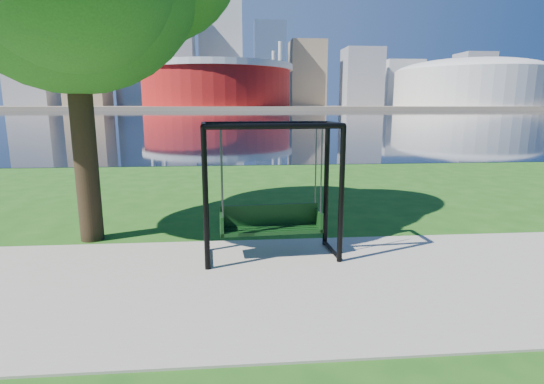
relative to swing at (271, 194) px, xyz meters
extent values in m
plane|color=#1E5114|center=(-0.07, -0.63, -1.12)|extent=(900.00, 900.00, 0.00)
cube|color=#9E937F|center=(-0.07, -1.13, -1.10)|extent=(120.00, 4.00, 0.03)
cube|color=black|center=(-0.07, 101.37, -1.11)|extent=(900.00, 180.00, 0.02)
cube|color=#937F60|center=(-0.07, 305.37, -0.12)|extent=(900.00, 228.00, 2.00)
cylinder|color=maroon|center=(-10.07, 234.37, 11.88)|extent=(80.00, 80.00, 22.00)
cylinder|color=silver|center=(-10.07, 234.37, 21.38)|extent=(83.00, 83.00, 3.00)
cylinder|color=silver|center=(22.83, 253.37, 16.88)|extent=(2.00, 2.00, 32.00)
cylinder|color=silver|center=(-42.98, 253.37, 16.88)|extent=(2.00, 2.00, 32.00)
cylinder|color=silver|center=(-42.98, 215.37, 16.88)|extent=(2.00, 2.00, 32.00)
cylinder|color=silver|center=(22.83, 215.37, 16.88)|extent=(2.00, 2.00, 32.00)
cylinder|color=beige|center=(134.93, 234.37, 10.88)|extent=(84.00, 84.00, 20.00)
ellipsoid|color=beige|center=(134.93, 234.37, 19.88)|extent=(84.00, 84.00, 15.12)
cube|color=gray|center=(-140.07, 309.37, 31.88)|extent=(28.00, 28.00, 62.00)
cube|color=#998466|center=(-100.07, 299.37, 44.88)|extent=(26.00, 26.00, 88.00)
cube|color=slate|center=(-70.07, 324.37, 48.38)|extent=(30.00, 24.00, 95.00)
cube|color=gray|center=(-40.07, 304.37, 36.88)|extent=(24.00, 24.00, 72.00)
cube|color=silver|center=(-10.07, 334.37, 40.88)|extent=(32.00, 28.00, 80.00)
cube|color=slate|center=(24.93, 309.37, 29.88)|extent=(22.00, 22.00, 58.00)
cube|color=#998466|center=(54.93, 324.37, 24.88)|extent=(26.00, 26.00, 48.00)
cube|color=gray|center=(94.93, 314.37, 21.88)|extent=(28.00, 24.00, 42.00)
cube|color=silver|center=(134.93, 339.37, 18.88)|extent=(30.00, 26.00, 36.00)
cube|color=gray|center=(184.93, 319.37, 20.88)|extent=(24.00, 24.00, 40.00)
cube|color=#998466|center=(224.93, 334.37, 16.88)|extent=(26.00, 26.00, 32.00)
cylinder|color=black|center=(-1.05, -0.54, 0.02)|extent=(0.09, 0.09, 2.26)
cylinder|color=black|center=(1.11, -0.40, 0.02)|extent=(0.09, 0.09, 2.26)
cylinder|color=black|center=(-1.11, 0.34, 0.02)|extent=(0.09, 0.09, 2.26)
cylinder|color=black|center=(1.05, 0.49, 0.02)|extent=(0.09, 0.09, 2.26)
cylinder|color=black|center=(0.03, -0.47, 1.15)|extent=(2.17, 0.23, 0.09)
cylinder|color=black|center=(-0.03, 0.41, 1.15)|extent=(2.17, 0.23, 0.09)
cylinder|color=black|center=(-1.08, -0.10, 1.15)|extent=(0.15, 0.89, 0.09)
cylinder|color=black|center=(-1.08, -0.10, -1.04)|extent=(0.13, 0.89, 0.07)
cylinder|color=black|center=(1.08, 0.04, 1.15)|extent=(0.15, 0.89, 0.09)
cylinder|color=black|center=(1.08, 0.04, -1.04)|extent=(0.13, 0.89, 0.07)
cube|color=black|center=(0.00, -0.03, -0.62)|extent=(1.75, 0.56, 0.06)
cube|color=black|center=(-0.01, 0.16, -0.41)|extent=(1.72, 0.16, 0.37)
cube|color=black|center=(-0.83, -0.08, -0.49)|extent=(0.08, 0.45, 0.33)
cube|color=black|center=(0.83, 0.03, -0.49)|extent=(0.08, 0.45, 0.33)
cylinder|color=#39393F|center=(-0.80, -0.26, 0.39)|extent=(0.03, 0.03, 1.43)
cylinder|color=#39393F|center=(0.82, -0.16, 0.39)|extent=(0.03, 0.03, 1.43)
cylinder|color=#39393F|center=(-0.82, 0.10, 0.39)|extent=(0.03, 0.03, 1.43)
cylinder|color=#39393F|center=(0.80, 0.21, 0.39)|extent=(0.03, 0.03, 1.43)
cylinder|color=black|center=(-3.40, 1.27, 1.05)|extent=(0.43, 0.43, 4.34)
camera|label=1|loc=(-0.58, -6.95, 1.46)|focal=28.00mm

